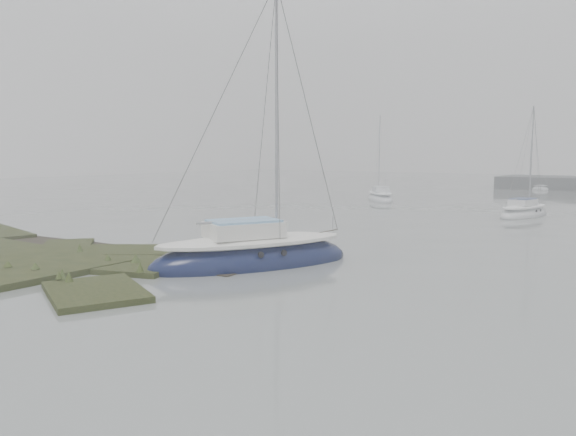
# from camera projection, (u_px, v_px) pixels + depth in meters

# --- Properties ---
(ground) EXTENTS (160.00, 160.00, 0.00)m
(ground) POSITION_uv_depth(u_px,v_px,m) (445.00, 209.00, 41.31)
(ground) COLOR slate
(ground) RESTS_ON ground
(sailboat_main) EXTENTS (5.86, 8.04, 10.93)m
(sailboat_main) POSITION_uv_depth(u_px,v_px,m) (252.00, 256.00, 20.49)
(sailboat_main) COLOR #0C1334
(sailboat_main) RESTS_ON ground
(sailboat_white) EXTENTS (2.93, 5.73, 7.73)m
(sailboat_white) POSITION_uv_depth(u_px,v_px,m) (524.00, 213.00, 36.59)
(sailboat_white) COLOR silver
(sailboat_white) RESTS_ON ground
(sailboat_far_a) EXTENTS (4.91, 5.68, 8.04)m
(sailboat_far_a) POSITION_uv_depth(u_px,v_px,m) (380.00, 198.00, 49.21)
(sailboat_far_a) COLOR silver
(sailboat_far_a) RESTS_ON ground
(sailboat_far_c) EXTENTS (4.50, 3.66, 6.25)m
(sailboat_far_c) POSITION_uv_depth(u_px,v_px,m) (533.00, 188.00, 64.72)
(sailboat_far_c) COLOR silver
(sailboat_far_c) RESTS_ON ground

